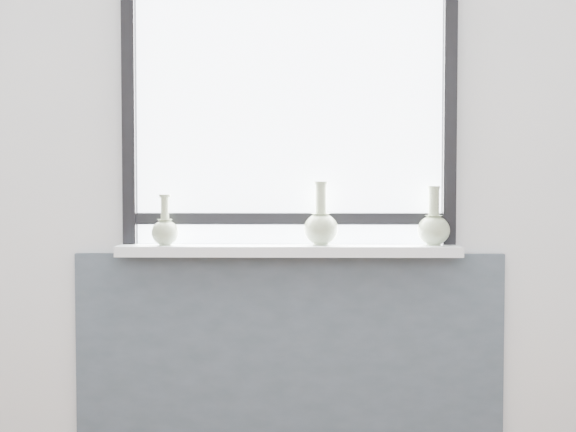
{
  "coord_description": "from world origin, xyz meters",
  "views": [
    {
      "loc": [
        0.05,
        -1.38,
        1.15
      ],
      "look_at": [
        0.0,
        1.55,
        1.02
      ],
      "focal_mm": 50.0,
      "sensor_mm": 36.0,
      "label": 1
    }
  ],
  "objects_px": {
    "windowsill": "(289,250)",
    "vase_a": "(165,230)",
    "vase_c": "(434,227)",
    "vase_b": "(321,225)"
  },
  "relations": [
    {
      "from": "windowsill",
      "to": "vase_a",
      "type": "xyz_separation_m",
      "value": [
        -0.48,
        -0.02,
        0.08
      ]
    },
    {
      "from": "vase_a",
      "to": "vase_c",
      "type": "bearing_deg",
      "value": 1.29
    },
    {
      "from": "vase_b",
      "to": "vase_c",
      "type": "height_order",
      "value": "vase_b"
    },
    {
      "from": "vase_a",
      "to": "vase_c",
      "type": "distance_m",
      "value": 1.04
    },
    {
      "from": "windowsill",
      "to": "vase_a",
      "type": "relative_size",
      "value": 6.7
    },
    {
      "from": "windowsill",
      "to": "vase_b",
      "type": "relative_size",
      "value": 5.36
    },
    {
      "from": "windowsill",
      "to": "vase_c",
      "type": "relative_size",
      "value": 5.76
    },
    {
      "from": "vase_b",
      "to": "vase_c",
      "type": "bearing_deg",
      "value": -0.14
    },
    {
      "from": "windowsill",
      "to": "vase_c",
      "type": "height_order",
      "value": "vase_c"
    },
    {
      "from": "vase_a",
      "to": "vase_b",
      "type": "distance_m",
      "value": 0.6
    }
  ]
}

